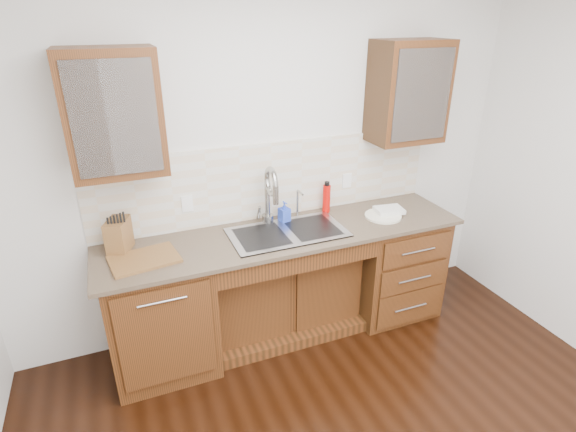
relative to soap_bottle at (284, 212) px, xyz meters
name	(u,v)px	position (x,y,z in m)	size (l,w,h in m)	color
wall_back	(268,160)	(-0.05, 0.20, 0.36)	(4.00, 0.10, 2.70)	silver
base_cabinet_left	(161,313)	(-1.00, -0.16, -0.55)	(0.70, 0.62, 0.88)	#593014
base_cabinet_center	(282,289)	(-0.05, -0.07, -0.64)	(1.20, 0.44, 0.70)	#593014
base_cabinet_right	(390,262)	(0.90, -0.16, -0.55)	(0.70, 0.62, 0.88)	#593014
countertop	(287,234)	(-0.05, -0.17, -0.10)	(2.70, 0.65, 0.03)	#84705B
backsplash	(271,180)	(-0.05, 0.14, 0.21)	(2.70, 0.02, 0.59)	beige
sink	(287,243)	(-0.05, -0.19, -0.17)	(0.84, 0.46, 0.19)	#9E9EA5
faucet	(267,198)	(-0.12, 0.04, 0.12)	(0.04, 0.04, 0.40)	#999993
filter_tap	(297,202)	(0.13, 0.05, 0.04)	(0.02, 0.02, 0.24)	#999993
upper_cabinet_left	(114,113)	(-1.10, -0.02, 0.83)	(0.55, 0.34, 0.75)	#593014
upper_cabinet_right	(408,92)	(1.00, -0.02, 0.83)	(0.55, 0.34, 0.75)	#593014
outlet_left	(187,204)	(-0.70, 0.13, 0.13)	(0.08, 0.01, 0.12)	white
outlet_right	(347,181)	(0.60, 0.13, 0.13)	(0.08, 0.01, 0.12)	white
soap_bottle	(284,212)	(0.00, 0.00, 0.00)	(0.07, 0.08, 0.17)	blue
water_bottle	(326,199)	(0.38, 0.05, 0.03)	(0.06, 0.06, 0.23)	red
plate	(383,216)	(0.75, -0.21, -0.07)	(0.29, 0.29, 0.02)	#EBE5C9
dish_towel	(389,210)	(0.83, -0.17, -0.05)	(0.22, 0.16, 0.03)	white
knife_block	(119,236)	(-1.19, -0.01, 0.03)	(0.12, 0.20, 0.23)	olive
cutting_board	(144,259)	(-1.06, -0.21, -0.07)	(0.42, 0.30, 0.02)	brown
cup_left_a	(93,123)	(-1.22, -0.02, 0.79)	(0.14, 0.14, 0.11)	white
cup_left_b	(136,121)	(-0.98, -0.02, 0.78)	(0.10, 0.10, 0.09)	silver
cup_right_a	(399,99)	(0.93, -0.02, 0.78)	(0.13, 0.13, 0.10)	silver
cup_right_b	(416,98)	(1.08, -0.02, 0.78)	(0.11, 0.11, 0.10)	white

